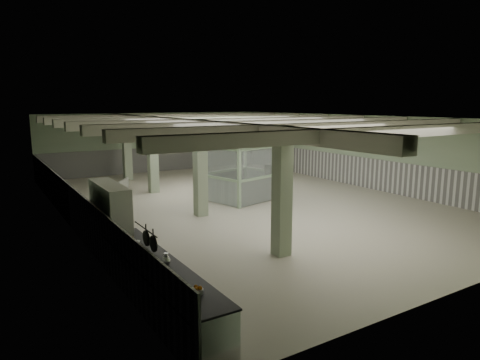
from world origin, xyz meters
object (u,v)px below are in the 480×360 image
prep_counter (156,283)px  guard_booth (243,160)px  walkin_cooler (112,224)px  filing_cabinet (273,180)px

prep_counter → guard_booth: bearing=47.9°
walkin_cooler → filing_cabinet: (8.59, 4.52, -0.30)m
guard_booth → filing_cabinet: bearing=-19.4°
walkin_cooler → guard_booth: 8.46m
walkin_cooler → guard_booth: (7.02, 4.66, 0.71)m
prep_counter → filing_cabinet: 11.36m
guard_booth → filing_cabinet: size_ratio=2.61×
walkin_cooler → filing_cabinet: bearing=27.7°
prep_counter → walkin_cooler: bearing=91.6°
prep_counter → walkin_cooler: 3.05m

